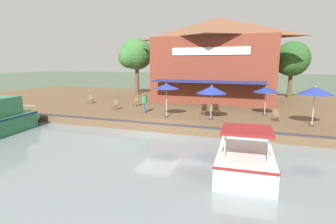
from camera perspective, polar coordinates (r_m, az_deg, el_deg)
ground_plane at (r=17.38m, az=-2.62°, el=-4.69°), size 220.00×220.00×0.00m
quay_deck at (r=27.60m, az=5.98°, el=1.60°), size 22.00×56.00×0.60m
quay_edge_fender at (r=17.31m, az=-2.51°, el=-2.53°), size 0.20×50.40×0.10m
waterfront_restaurant at (r=29.19m, az=10.41°, el=11.28°), size 9.69×12.83×8.70m
patio_umbrella_back_row at (r=18.87m, az=29.41°, el=4.08°), size 2.07×2.07×2.57m
patio_umbrella_mid_patio_right at (r=21.41m, az=20.59°, el=4.58°), size 1.92×1.92×2.26m
patio_umbrella_mid_patio_left at (r=18.77m, az=9.47°, el=4.82°), size 2.13×2.13×2.44m
patio_umbrella_near_quay_edge at (r=19.35m, az=-0.36°, el=5.59°), size 1.87×1.87×2.53m
cafe_chair_back_row_seat at (r=20.44m, az=7.73°, el=0.62°), size 0.56×0.56×0.85m
cafe_chair_far_corner_seat at (r=20.65m, az=10.44°, el=0.65°), size 0.59×0.59×0.85m
cafe_chair_mid_patio at (r=19.50m, az=22.47°, el=-0.56°), size 0.58×0.58×0.85m
cafe_chair_facing_river at (r=27.37m, az=-16.59°, el=2.79°), size 0.48×0.48×0.85m
cafe_chair_beside_entrance at (r=23.15m, az=-11.33°, el=1.68°), size 0.50×0.50×0.85m
cafe_chair_under_first_umbrella at (r=24.83m, az=-6.98°, el=2.40°), size 0.55×0.55×0.85m
person_near_entrance at (r=21.30m, az=-5.18°, el=2.53°), size 0.46×0.46×1.62m
motorboat_far_downstream at (r=12.48m, az=16.42°, el=-8.30°), size 6.09×2.50×2.04m
mooring_post at (r=24.75m, az=-29.83°, el=1.10°), size 0.22×0.22×0.98m
tree_upstream_bank at (r=33.35m, az=25.16°, el=10.24°), size 4.12×3.93×6.44m
tree_behind_restaurant at (r=34.38m, az=-7.22°, el=12.21°), size 4.22×4.02×7.15m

